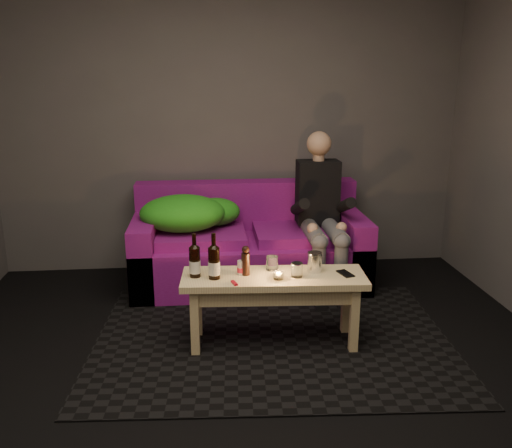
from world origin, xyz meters
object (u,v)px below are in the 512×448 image
at_px(coffee_table, 274,288).
at_px(beer_bottle_a, 195,261).
at_px(beer_bottle_b, 214,262).
at_px(steel_cup, 315,262).
at_px(sofa, 249,248).
at_px(person, 321,210).

xyz_separation_m(coffee_table, beer_bottle_a, (-0.49, 0.02, 0.19)).
bearing_deg(beer_bottle_b, steel_cup, 5.42).
relative_size(sofa, beer_bottle_a, 6.70).
bearing_deg(beer_bottle_a, person, 42.95).
distance_m(person, beer_bottle_a, 1.36).
distance_m(sofa, person, 0.69).
bearing_deg(sofa, steel_cup, -72.65).
height_order(coffee_table, beer_bottle_a, beer_bottle_a).
height_order(person, coffee_table, person).
height_order(sofa, person, person).
height_order(sofa, beer_bottle_a, sofa).
distance_m(coffee_table, beer_bottle_a, 0.53).
distance_m(sofa, beer_bottle_a, 1.20).
xyz_separation_m(person, beer_bottle_b, (-0.88, -0.97, -0.07)).
xyz_separation_m(person, steel_cup, (-0.23, -0.91, -0.11)).
xyz_separation_m(person, coffee_table, (-0.50, -0.95, -0.26)).
relative_size(beer_bottle_b, steel_cup, 2.29).
bearing_deg(person, beer_bottle_b, -132.10).
bearing_deg(coffee_table, beer_bottle_b, -176.99).
height_order(person, steel_cup, person).
bearing_deg(steel_cup, beer_bottle_a, -178.67).
bearing_deg(beer_bottle_a, beer_bottle_b, -20.02).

